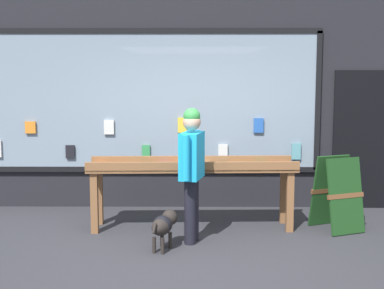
{
  "coord_description": "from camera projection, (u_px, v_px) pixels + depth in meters",
  "views": [
    {
      "loc": [
        0.05,
        -5.79,
        2.0
      ],
      "look_at": [
        -0.0,
        0.95,
        1.15
      ],
      "focal_mm": 50.0,
      "sensor_mm": 36.0,
      "label": 1
    }
  ],
  "objects": [
    {
      "name": "ground_plane",
      "position": [
        191.0,
        256.0,
        6.0
      ],
      "size": [
        40.0,
        40.0,
        0.0
      ],
      "primitive_type": "plane",
      "color": "#2D2D33"
    },
    {
      "name": "shopfront_facade",
      "position": [
        192.0,
        90.0,
        8.14
      ],
      "size": [
        7.62,
        0.29,
        3.65
      ],
      "color": "black",
      "rests_on": "ground_plane"
    },
    {
      "name": "display_table_main",
      "position": [
        192.0,
        172.0,
        7.04
      ],
      "size": [
        2.74,
        0.67,
        0.93
      ],
      "color": "brown",
      "rests_on": "ground_plane"
    },
    {
      "name": "person_browsing",
      "position": [
        192.0,
        165.0,
        6.4
      ],
      "size": [
        0.32,
        0.64,
        1.63
      ],
      "rotation": [
        0.0,
        0.0,
        1.34
      ],
      "color": "black",
      "rests_on": "ground_plane"
    },
    {
      "name": "small_dog",
      "position": [
        164.0,
        225.0,
        6.19
      ],
      "size": [
        0.33,
        0.57,
        0.43
      ],
      "rotation": [
        0.0,
        0.0,
        1.23
      ],
      "color": "black",
      "rests_on": "ground_plane"
    },
    {
      "name": "sandwich_board_sign",
      "position": [
        337.0,
        193.0,
        7.0
      ],
      "size": [
        0.67,
        0.71,
        0.97
      ],
      "rotation": [
        0.0,
        0.0,
        0.38
      ],
      "color": "#193F19",
      "rests_on": "ground_plane"
    }
  ]
}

